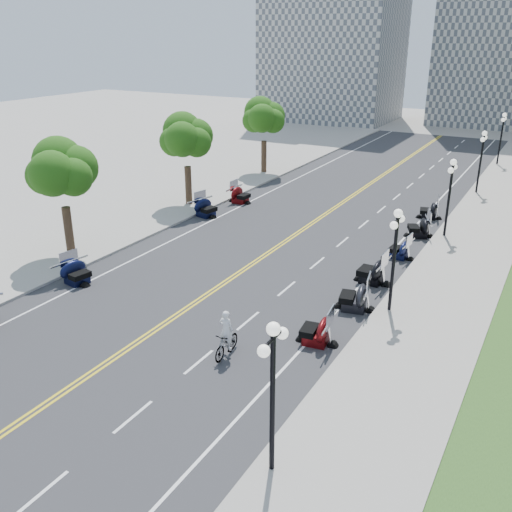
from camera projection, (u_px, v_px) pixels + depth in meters
The scene contains 46 objects.
ground at pixel (191, 306), 27.62m from camera, with size 160.00×160.00×0.00m, color gray.
road at pixel (283, 243), 35.75m from camera, with size 16.00×90.00×0.01m, color #333335.
centerline_yellow_a at pixel (281, 243), 35.80m from camera, with size 0.12×90.00×0.00m, color yellow.
centerline_yellow_b at pixel (285, 243), 35.69m from camera, with size 0.12×90.00×0.00m, color yellow.
edge_line_north at pixel (382, 262), 32.85m from camera, with size 0.12×90.00×0.00m, color white.
edge_line_south at pixel (199, 227), 38.63m from camera, with size 0.12×90.00×0.00m, color white.
lane_dash_3 at pixel (42, 493), 16.42m from camera, with size 0.12×2.00×0.00m, color white.
lane_dash_4 at pixel (133, 417), 19.67m from camera, with size 0.12×2.00×0.00m, color white.
lane_dash_5 at pixel (199, 362), 22.92m from camera, with size 0.12×2.00×0.00m, color white.
lane_dash_6 at pixel (248, 321), 26.17m from camera, with size 0.12×2.00×0.00m, color white.
lane_dash_7 at pixel (287, 289), 29.42m from camera, with size 0.12×2.00×0.00m, color white.
lane_dash_8 at pixel (317, 263), 32.67m from camera, with size 0.12×2.00×0.00m, color white.
lane_dash_9 at pixel (343, 242), 35.92m from camera, with size 0.12×2.00×0.00m, color white.
lane_dash_10 at pixel (364, 224), 39.17m from camera, with size 0.12×2.00×0.00m, color white.
lane_dash_11 at pixel (381, 209), 42.42m from camera, with size 0.12×2.00×0.00m, color white.
lane_dash_12 at pixel (397, 197), 45.67m from camera, with size 0.12×2.00×0.00m, color white.
lane_dash_13 at pixel (410, 186), 48.92m from camera, with size 0.12×2.00×0.00m, color white.
lane_dash_14 at pixel (422, 176), 52.17m from camera, with size 0.12×2.00×0.00m, color white.
lane_dash_15 at pixel (432, 167), 55.42m from camera, with size 0.12×2.00×0.00m, color white.
lane_dash_16 at pixel (441, 160), 58.67m from camera, with size 0.12×2.00×0.00m, color white.
lane_dash_17 at pixel (449, 153), 61.92m from camera, with size 0.12×2.00×0.00m, color white.
lane_dash_18 at pixel (456, 147), 65.17m from camera, with size 0.12×2.00×0.00m, color white.
lane_dash_19 at pixel (463, 141), 68.42m from camera, with size 0.12×2.00×0.00m, color white.
sidewalk_north at pixel (456, 274), 30.98m from camera, with size 5.00×90.00×0.15m, color #9E9991.
sidewalk_south at pixel (151, 217), 40.46m from camera, with size 5.00×90.00×0.15m, color #9E9991.
distant_block_a at pixel (334, 26), 81.33m from camera, with size 18.00×14.00×26.00m, color gray.
distant_block_b at pixel (507, 9), 75.53m from camera, with size 16.00×12.00×30.00m, color gray.
street_lamp_1 at pixel (272, 400), 16.28m from camera, with size 0.50×1.20×4.90m, color black, non-canonical shape.
street_lamp_2 at pixel (394, 261), 26.03m from camera, with size 0.50×1.20×4.90m, color black, non-canonical shape.
street_lamp_3 at pixel (449, 198), 35.78m from camera, with size 0.50×1.20×4.90m, color black, non-canonical shape.
street_lamp_4 at pixel (480, 162), 45.53m from camera, with size 0.50×1.20×4.90m, color black, non-canonical shape.
street_lamp_5 at pixel (501, 139), 55.28m from camera, with size 0.50×1.20×4.90m, color black, non-canonical shape.
tree_2 at pixel (62, 177), 32.01m from camera, with size 4.80×4.80×9.20m, color #235619, non-canonical shape.
tree_3 at pixel (187, 143), 41.76m from camera, with size 4.80×4.80×9.20m, color #235619, non-canonical shape.
tree_4 at pixel (264, 122), 51.51m from camera, with size 4.80×4.80×9.20m, color #235619, non-canonical shape.
motorcycle_n_5 at pixel (316, 328), 24.10m from camera, with size 1.98×1.98×1.38m, color #590A0C, non-canonical shape.
motorcycle_n_6 at pixel (355, 295), 27.01m from camera, with size 2.12×2.12×1.48m, color black, non-canonical shape.
motorcycle_n_7 at pixel (372, 270), 29.89m from camera, with size 2.14×2.14×1.50m, color black, non-canonical shape.
motorcycle_n_8 at pixel (400, 248), 33.21m from camera, with size 1.77×1.77×1.24m, color black, non-canonical shape.
motorcycle_n_9 at pixel (419, 226), 36.59m from camera, with size 2.04×2.04×1.43m, color black, non-canonical shape.
motorcycle_n_10 at pixel (429, 209), 40.20m from camera, with size 1.91×1.91×1.33m, color black, non-canonical shape.
motorcycle_s_5 at pixel (76, 271), 29.82m from camera, with size 1.96×1.96×1.37m, color black, non-canonical shape.
motorcycle_s_8 at pixel (206, 207), 40.62m from camera, with size 2.05×2.05×1.43m, color black, non-canonical shape.
motorcycle_s_9 at pixel (240, 194), 43.85m from camera, with size 2.00×2.00×1.40m, color #590A0C, non-canonical shape.
bicycle at pixel (227, 344), 23.20m from camera, with size 0.53×1.86×1.12m, color #A51414.
cyclist_rider at pixel (226, 313), 22.68m from camera, with size 0.62×0.41×1.70m, color silver.
Camera 1 is at (14.80, -20.13, 12.43)m, focal length 40.00 mm.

